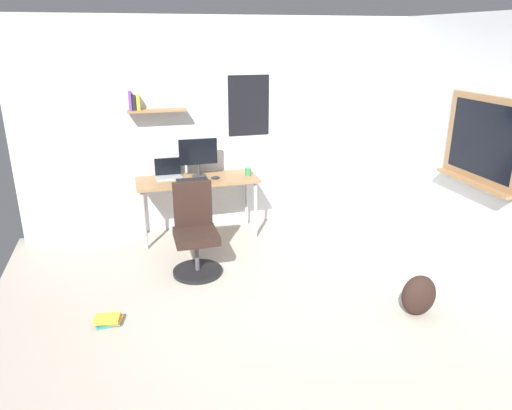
{
  "coord_description": "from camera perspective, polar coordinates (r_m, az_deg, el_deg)",
  "views": [
    {
      "loc": [
        -1.2,
        -3.37,
        2.38
      ],
      "look_at": [
        -0.07,
        0.73,
        0.85
      ],
      "focal_mm": 33.33,
      "sensor_mm": 36.0,
      "label": 1
    }
  ],
  "objects": [
    {
      "name": "monitor_primary",
      "position": [
        5.77,
        -6.95,
        6.01
      ],
      "size": [
        0.46,
        0.17,
        0.46
      ],
      "color": "#38383D",
      "rests_on": "desk"
    },
    {
      "name": "ground_plane",
      "position": [
        4.3,
        3.63,
        -13.89
      ],
      "size": [
        5.2,
        5.2,
        0.0
      ],
      "primitive_type": "plane",
      "color": "#ADA393",
      "rests_on": "ground"
    },
    {
      "name": "book_stack_on_floor",
      "position": [
        4.44,
        -17.31,
        -13.06
      ],
      "size": [
        0.25,
        0.21,
        0.08
      ],
      "color": "teal",
      "rests_on": "ground"
    },
    {
      "name": "backpack",
      "position": [
        4.54,
        18.94,
        -10.21
      ],
      "size": [
        0.32,
        0.22,
        0.38
      ],
      "primitive_type": "ellipsoid",
      "color": "black",
      "rests_on": "ground"
    },
    {
      "name": "keyboard",
      "position": [
        5.67,
        -7.68,
        3.0
      ],
      "size": [
        0.37,
        0.13,
        0.02
      ],
      "primitive_type": "cube",
      "color": "black",
      "rests_on": "desk"
    },
    {
      "name": "desk",
      "position": [
        5.77,
        -7.03,
        2.38
      ],
      "size": [
        1.45,
        0.56,
        0.75
      ],
      "color": "#997047",
      "rests_on": "ground"
    },
    {
      "name": "computer_mouse",
      "position": [
        5.71,
        -4.9,
        3.3
      ],
      "size": [
        0.1,
        0.06,
        0.03
      ],
      "primitive_type": "ellipsoid",
      "color": "#262628",
      "rests_on": "desk"
    },
    {
      "name": "coffee_mug",
      "position": [
        5.83,
        -0.97,
        4.02
      ],
      "size": [
        0.08,
        0.08,
        0.09
      ],
      "primitive_type": "cylinder",
      "color": "#338C4C",
      "rests_on": "desk"
    },
    {
      "name": "wall_back",
      "position": [
        6.04,
        -3.72,
        9.45
      ],
      "size": [
        5.0,
        0.3,
        2.6
      ],
      "color": "silver",
      "rests_on": "ground"
    },
    {
      "name": "laptop",
      "position": [
        5.83,
        -10.46,
        3.78
      ],
      "size": [
        0.31,
        0.21,
        0.23
      ],
      "color": "#ADAFB5",
      "rests_on": "desk"
    },
    {
      "name": "office_chair",
      "position": [
        5.0,
        -7.28,
        -3.63
      ],
      "size": [
        0.52,
        0.52,
        0.95
      ],
      "color": "black",
      "rests_on": "ground"
    }
  ]
}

